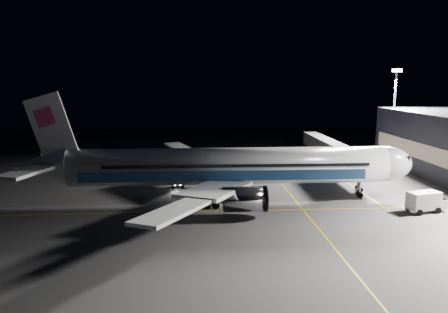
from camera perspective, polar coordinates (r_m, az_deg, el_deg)
ground at (r=67.70m, az=0.74°, el=-5.65°), size 200.00×200.00×0.00m
guide_line_main at (r=69.16m, az=9.07°, el=-5.43°), size 0.25×80.00×0.01m
guide_line_cross at (r=61.96m, az=1.17°, el=-7.14°), size 70.00×0.25×0.01m
guide_line_side at (r=81.78m, az=15.77°, el=-3.28°), size 0.25×40.00×0.01m
airliner at (r=66.42m, az=-0.18°, el=-1.37°), size 61.48×54.22×16.64m
jet_bridge at (r=88.40m, az=14.19°, el=0.80°), size 3.60×34.40×6.30m
floodlight_mast_north at (r=107.08m, az=21.34°, el=6.18°), size 2.40×0.68×20.70m
service_truck at (r=67.36m, az=24.95°, el=-5.31°), size 6.07×3.59×2.91m
baggage_tug at (r=75.14m, az=-6.04°, el=-3.55°), size 2.19×1.79×1.55m
safety_cone_a at (r=73.02m, az=-1.61°, el=-4.26°), size 0.36×0.36×0.55m
safety_cone_b at (r=79.88m, az=-3.49°, el=-2.99°), size 0.43×0.43×0.64m
safety_cone_c at (r=71.46m, az=-5.95°, el=-4.58°), size 0.44×0.44×0.66m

